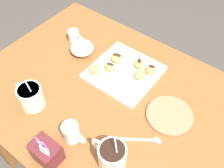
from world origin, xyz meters
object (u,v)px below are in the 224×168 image
Objects in this scene: beignet_2 at (139,64)px; beignet_5 at (140,75)px; ice_cream_bowl at (82,47)px; beignet_4 at (95,69)px; pastry_plate_square at (124,72)px; beignet_1 at (110,67)px; saucer_coral_left at (170,115)px; cream_pitcher_white at (71,132)px; coffee_mug_cream_right at (31,96)px; coffee_mug_cream_left at (112,155)px; beignet_0 at (117,58)px; sugar_caddy at (47,152)px; dining_table at (107,111)px; beignet_3 at (151,70)px; chocolate_sauce_pitcher at (74,35)px.

beignet_2 is 0.06m from beignet_5.
beignet_4 is at bearing 152.91° from ice_cream_bowl.
beignet_2 reaches higher than beignet_4.
beignet_1 is at bearing 30.76° from pastry_plate_square.
saucer_coral_left is at bearing 165.06° from pastry_plate_square.
cream_pitcher_white reaches higher than beignet_5.
coffee_mug_cream_right is at bearing 66.71° from beignet_1.
coffee_mug_cream_left reaches higher than beignet_0.
beignet_1 is at bearing -113.29° from coffee_mug_cream_right.
beignet_2 is (-0.09, -0.09, 0.00)m from beignet_1.
pastry_plate_square is 0.07m from beignet_0.
cream_pitcher_white is 0.99× the size of sugar_caddy.
cream_pitcher_white is at bearing 89.89° from beignet_2.
saucer_coral_left is at bearing 150.56° from beignet_2.
coffee_mug_cream_right is 1.33× the size of ice_cream_bowl.
dining_table is 0.28m from cream_pitcher_white.
beignet_3 reaches higher than beignet_4.
cream_pitcher_white reaches higher than beignet_0.
beignet_3 is (-0.09, -0.06, 0.03)m from pastry_plate_square.
beignet_0 is at bearing -55.17° from coffee_mug_cream_left.
dining_table is 0.23m from beignet_0.
chocolate_sauce_pitcher is (0.32, -0.16, 0.16)m from dining_table.
coffee_mug_cream_right is at bearing 97.11° from ice_cream_bowl.
coffee_mug_cream_left is 0.38m from coffee_mug_cream_right.
beignet_4 is at bearing -25.88° from dining_table.
beignet_1 is (-0.13, -0.31, -0.02)m from coffee_mug_cream_right.
beignet_5 is (0.12, -0.35, -0.02)m from coffee_mug_cream_left.
ice_cream_bowl is at bearing -27.09° from beignet_4.
coffee_mug_cream_left is at bearing 109.72° from beignet_5.
pastry_plate_square is 0.11m from beignet_3.
sugar_caddy is 1.02× the size of ice_cream_bowl.
dining_table is 0.33m from coffee_mug_cream_left.
pastry_plate_square is at bearing -177.00° from ice_cream_bowl.
sugar_caddy is at bearing 83.91° from cream_pitcher_white.
coffee_mug_cream_left is 0.28m from saucer_coral_left.
beignet_3 is at bearing -38.12° from saucer_coral_left.
beignet_0 is at bearing -76.08° from cream_pitcher_white.
cream_pitcher_white is at bearing 84.15° from beignet_5.
beignet_4 is (0.12, -0.38, -0.01)m from sugar_caddy.
beignet_0 is at bearing -108.60° from coffee_mug_cream_right.
dining_table is at bearing 153.43° from ice_cream_bowl.
beignet_4 is (0.19, 0.14, -0.00)m from beignet_3.
pastry_plate_square is 2.55× the size of cream_pitcher_white.
coffee_mug_cream_left is at bearing 142.14° from ice_cream_bowl.
coffee_mug_cream_left is 0.80× the size of saucer_coral_left.
chocolate_sauce_pitcher is 1.90× the size of beignet_3.
beignet_0 is at bearing -106.52° from beignet_4.
sugar_caddy reaches higher than beignet_3.
sugar_caddy is at bearing 92.71° from dining_table.
beignet_5 reaches higher than beignet_1.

